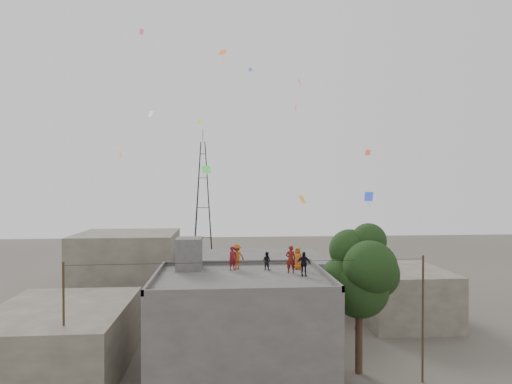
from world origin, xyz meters
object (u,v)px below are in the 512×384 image
(tree, at_px, (361,273))
(person_dark_adult, at_px, (304,264))
(transmission_tower, at_px, (203,201))
(person_red_adult, at_px, (291,259))
(stair_head_box, at_px, (189,254))

(tree, distance_m, person_dark_adult, 3.78)
(tree, bearing_deg, person_dark_adult, -171.26)
(transmission_tower, bearing_deg, person_dark_adult, -79.10)
(transmission_tower, distance_m, person_dark_adult, 40.77)
(transmission_tower, height_order, person_red_adult, transmission_tower)
(tree, height_order, person_red_adult, tree)
(person_dark_adult, bearing_deg, person_red_adult, 125.82)
(stair_head_box, distance_m, person_dark_adult, 7.36)
(tree, distance_m, person_red_adult, 4.39)
(stair_head_box, bearing_deg, person_red_adult, -15.07)
(stair_head_box, relative_size, transmission_tower, 0.10)
(transmission_tower, bearing_deg, stair_head_box, -88.77)
(tree, bearing_deg, person_red_adult, 175.79)
(person_dark_adult, bearing_deg, transmission_tower, 101.25)
(stair_head_box, distance_m, tree, 10.80)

